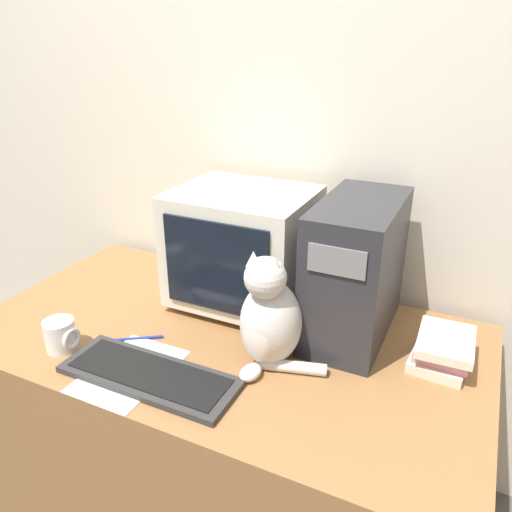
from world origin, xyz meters
The scene contains 10 objects.
wall_back centered at (0.00, 0.91, 1.25)m, with size 7.00×0.05×2.50m.
desk centered at (0.00, 0.42, 0.36)m, with size 1.57×0.84×0.72m.
crt_monitor centered at (-0.03, 0.63, 0.92)m, with size 0.44×0.37×0.40m.
computer_tower centered at (0.35, 0.61, 0.93)m, with size 0.22×0.43×0.42m.
keyboard centered at (-0.07, 0.15, 0.73)m, with size 0.50×0.18×0.02m.
cat centered at (0.19, 0.36, 0.86)m, with size 0.27×0.24×0.34m.
book_stack centered at (0.63, 0.55, 0.76)m, with size 0.16×0.20×0.09m.
pen centered at (-0.22, 0.28, 0.72)m, with size 0.13×0.09×0.01m.
paper_sheet centered at (-0.14, 0.15, 0.72)m, with size 0.21×0.30×0.00m.
mug centered at (-0.38, 0.15, 0.76)m, with size 0.09×0.09×0.09m.
Camera 1 is at (0.66, -0.72, 1.57)m, focal length 35.00 mm.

